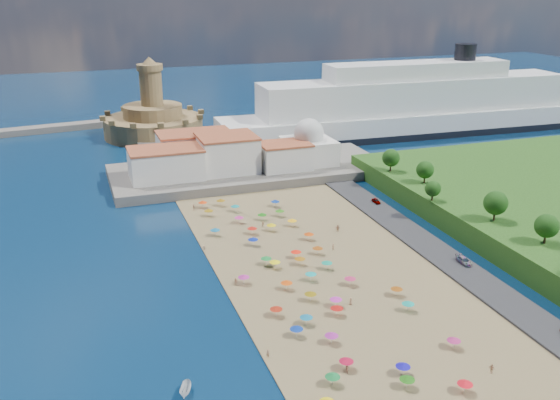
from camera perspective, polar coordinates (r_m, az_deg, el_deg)
name	(u,v)px	position (r m, az deg, el deg)	size (l,w,h in m)	color
ground	(300,271)	(139.44, 1.81, -6.54)	(700.00, 700.00, 0.00)	#071938
terrace	(250,171)	(206.54, -2.78, 2.69)	(90.00, 36.00, 3.00)	#59544C
jetty	(166,151)	(235.11, -10.38, 4.41)	(18.00, 70.00, 2.40)	#59544C
waterfront_buildings	(210,155)	(202.28, -6.42, 4.10)	(57.00, 29.00, 11.00)	silver
domed_building	(309,145)	(208.97, 2.63, 5.02)	(16.00, 16.00, 15.00)	silver
fortress	(153,120)	(262.76, -11.51, 7.15)	(40.00, 40.00, 32.40)	olive
cruise_ship	(414,108)	(267.51, 12.19, 8.21)	(166.39, 29.27, 36.25)	black
beach_parasols	(314,285)	(129.15, 3.09, -7.73)	(30.44, 113.73, 2.20)	gray
beachgoers	(291,261)	(141.61, 1.03, -5.60)	(36.43, 98.92, 1.90)	tan
parked_cars	(463,260)	(147.51, 16.37, -5.27)	(2.03, 78.73, 1.38)	gray
hillside_trees	(503,212)	(154.32, 19.69, -1.06)	(13.78, 111.00, 7.49)	#382314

